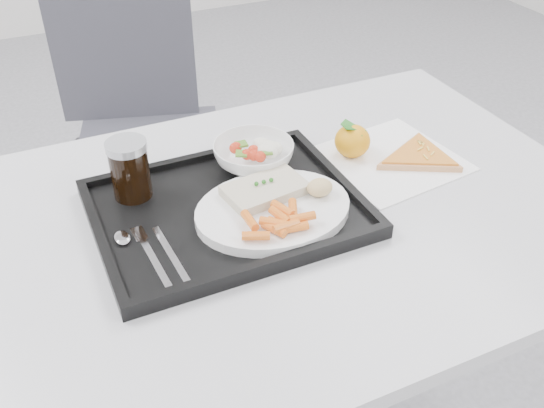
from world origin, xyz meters
The scene contains 14 objects.
table centered at (0.00, 0.30, 0.68)m, with size 1.20×0.80×0.75m.
chair centered at (-0.04, 1.18, 0.54)m, with size 0.52×0.52×0.93m.
tray centered at (-0.07, 0.33, 0.76)m, with size 0.45×0.35×0.03m.
dinner_plate centered at (-0.01, 0.28, 0.77)m, with size 0.27×0.27×0.02m.
fish_fillet centered at (-0.01, 0.32, 0.79)m, with size 0.15×0.10×0.03m.
bread_roll centered at (0.08, 0.27, 0.80)m, with size 0.05×0.04×0.03m.
salad_bowl centered at (0.02, 0.43, 0.79)m, with size 0.15×0.15×0.05m.
cola_glass centered at (-0.21, 0.43, 0.82)m, with size 0.07×0.07×0.11m.
cutlery centered at (-0.23, 0.28, 0.77)m, with size 0.08×0.17×0.01m.
napkin centered at (0.28, 0.36, 0.75)m, with size 0.28×0.27×0.00m.
tangerine centered at (0.22, 0.41, 0.79)m, with size 0.08×0.08×0.07m.
pizza_slice centered at (0.33, 0.34, 0.76)m, with size 0.20×0.20×0.02m.
carrot_pile centered at (-0.03, 0.22, 0.80)m, with size 0.13×0.08×0.02m.
salad_contents centered at (0.03, 0.43, 0.80)m, with size 0.10×0.07×0.03m.
Camera 1 is at (-0.35, -0.47, 1.39)m, focal length 40.00 mm.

